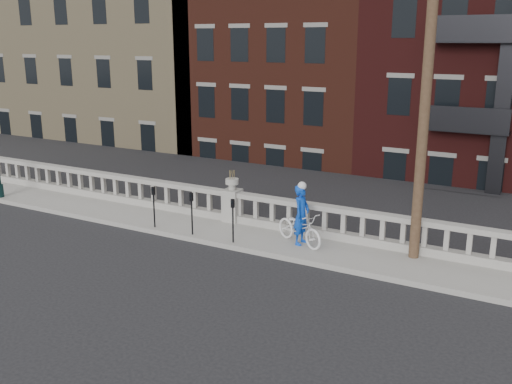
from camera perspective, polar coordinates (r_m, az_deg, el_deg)
ground at (r=16.37m, az=-9.60°, el=-7.09°), size 120.00×120.00×0.00m
sidewalk at (r=18.62m, az=-3.88°, el=-3.90°), size 32.00×2.20×0.15m
balustrade at (r=19.21m, az=-2.38°, el=-1.50°), size 28.00×0.34×1.03m
planter_pedestal at (r=19.16m, az=-2.38°, el=-0.96°), size 0.55×0.55×1.76m
lower_level at (r=36.13m, az=14.52°, el=9.07°), size 80.00×44.00×20.80m
utility_pole at (r=15.76m, az=16.77°, el=11.24°), size 1.60×0.28×10.00m
parking_meter_a at (r=18.75m, az=-10.19°, el=-1.02°), size 0.10×0.09×1.36m
parking_meter_b at (r=17.87m, az=-6.45°, el=-1.68°), size 0.10×0.09×1.36m
parking_meter_c at (r=17.08m, az=-2.33°, el=-2.39°), size 0.10×0.09×1.36m
bicycle at (r=17.12m, az=4.37°, el=-3.60°), size 2.00×1.40×1.00m
cyclist at (r=17.01m, az=4.57°, el=-2.29°), size 0.45×0.67×1.81m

